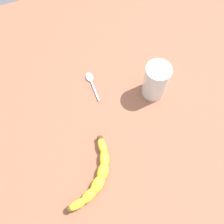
% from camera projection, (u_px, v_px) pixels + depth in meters
% --- Properties ---
extents(wooden_tabletop, '(1.20, 1.20, 0.03)m').
position_uv_depth(wooden_tabletop, '(113.00, 124.00, 0.85)').
color(wooden_tabletop, '#955A42').
rests_on(wooden_tabletop, ground).
extents(banana, '(0.17, 0.17, 0.03)m').
position_uv_depth(banana, '(96.00, 176.00, 0.76)').
color(banana, yellow).
rests_on(banana, wooden_tabletop).
extents(smoothie_glass, '(0.08, 0.08, 0.13)m').
position_uv_depth(smoothie_glass, '(156.00, 81.00, 0.83)').
color(smoothie_glass, silver).
rests_on(smoothie_glass, wooden_tabletop).
extents(teaspoon, '(0.11, 0.02, 0.01)m').
position_uv_depth(teaspoon, '(90.00, 79.00, 0.90)').
color(teaspoon, silver).
rests_on(teaspoon, wooden_tabletop).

